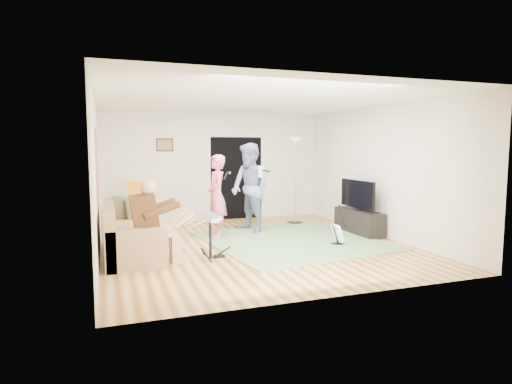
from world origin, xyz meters
The scene contains 19 objects.
floor centered at (0.00, 0.00, 0.00)m, with size 6.00×6.00×0.00m, color brown.
walls centered at (0.00, 0.00, 1.35)m, with size 5.50×6.00×2.70m, color beige, non-canonical shape.
ceiling centered at (0.00, 0.00, 2.70)m, with size 6.00×6.00×0.00m, color white.
window_blinds centered at (-2.74, 0.20, 1.55)m, with size 2.05×2.05×0.00m, color #9B5B30.
doorway centered at (0.55, 2.99, 1.05)m, with size 2.10×2.10×0.00m, color black.
picture_frame centered at (-1.25, 2.99, 1.90)m, with size 0.42×0.03×0.32m, color #3F2314.
area_rug centered at (0.82, 0.08, 0.01)m, with size 3.12×3.29×0.02m, color #567F4D.
sofa centered at (-2.30, -0.02, 0.30)m, with size 0.90×2.19×0.89m.
drummer centered at (-1.88, -0.67, 0.52)m, with size 0.86×0.48×1.33m.
drum_kit centered at (-1.00, -0.67, 0.33)m, with size 0.40×0.72×0.75m.
singer centered at (-0.47, 1.00, 0.85)m, with size 0.62×0.41×1.69m, color #DE6081.
microphone centered at (-0.27, 1.00, 1.26)m, with size 0.06×0.06×0.24m, color black, non-canonical shape.
guitarist centered at (0.34, 1.26, 0.97)m, with size 0.94×0.73×1.94m, color #717FA6.
guitar_held centered at (0.54, 1.26, 1.32)m, with size 0.12×0.60×0.26m, color silver, non-canonical shape.
guitar_spare centered at (1.51, -0.50, 0.22)m, with size 0.28×0.25×0.77m.
torchiere_lamp centered at (1.70, 1.88, 1.43)m, with size 0.37×0.37×2.08m.
dining_chair centered at (-1.98, 2.07, 0.39)m, with size 0.49×0.51×1.09m.
tv_cabinet centered at (2.50, 0.33, 0.25)m, with size 0.40×1.40×0.50m, color black.
television centered at (2.45, 0.33, 0.85)m, with size 0.06×1.21×0.59m, color black.
Camera 1 is at (-2.58, -7.51, 1.84)m, focal length 30.00 mm.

